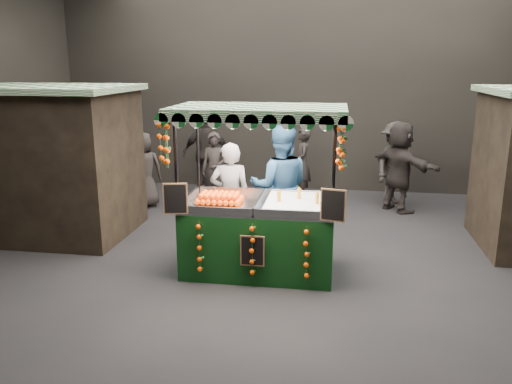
# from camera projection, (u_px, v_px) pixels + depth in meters

# --- Properties ---
(ground) EXTENTS (12.00, 12.00, 0.00)m
(ground) POSITION_uv_depth(u_px,v_px,m) (292.00, 268.00, 7.69)
(ground) COLOR black
(ground) RESTS_ON ground
(market_hall) EXTENTS (12.10, 10.10, 5.05)m
(market_hall) POSITION_uv_depth(u_px,v_px,m) (296.00, 31.00, 6.86)
(market_hall) COLOR black
(market_hall) RESTS_ON ground
(neighbour_stall_left) EXTENTS (3.00, 2.20, 2.60)m
(neighbour_stall_left) POSITION_uv_depth(u_px,v_px,m) (47.00, 161.00, 9.00)
(neighbour_stall_left) COLOR black
(neighbour_stall_left) RESTS_ON ground
(juice_stall) EXTENTS (2.48, 1.46, 2.40)m
(juice_stall) POSITION_uv_depth(u_px,v_px,m) (260.00, 223.00, 7.39)
(juice_stall) COLOR black
(juice_stall) RESTS_ON ground
(vendor_grey) EXTENTS (0.71, 0.53, 1.77)m
(vendor_grey) POSITION_uv_depth(u_px,v_px,m) (230.00, 197.00, 8.24)
(vendor_grey) COLOR gray
(vendor_grey) RESTS_ON ground
(vendor_blue) EXTENTS (1.08, 0.90, 2.03)m
(vendor_blue) POSITION_uv_depth(u_px,v_px,m) (280.00, 187.00, 8.34)
(vendor_blue) COLOR navy
(vendor_blue) RESTS_ON ground
(shopper_0) EXTENTS (0.60, 0.42, 1.58)m
(shopper_0) POSITION_uv_depth(u_px,v_px,m) (215.00, 170.00, 10.76)
(shopper_0) COLOR #2E2725
(shopper_0) RESTS_ON ground
(shopper_1) EXTENTS (1.10, 1.04, 1.80)m
(shopper_1) POSITION_uv_depth(u_px,v_px,m) (511.00, 177.00, 9.63)
(shopper_1) COLOR #2D2724
(shopper_1) RESTS_ON ground
(shopper_2) EXTENTS (1.14, 0.54, 1.90)m
(shopper_2) POSITION_uv_depth(u_px,v_px,m) (207.00, 154.00, 11.74)
(shopper_2) COLOR black
(shopper_2) RESTS_ON ground
(shopper_3) EXTENTS (1.21, 1.31, 1.77)m
(shopper_3) POSITION_uv_depth(u_px,v_px,m) (395.00, 163.00, 10.97)
(shopper_3) COLOR #282321
(shopper_3) RESTS_ON ground
(shopper_4) EXTENTS (0.93, 0.84, 1.59)m
(shopper_4) POSITION_uv_depth(u_px,v_px,m) (144.00, 170.00, 10.77)
(shopper_4) COLOR #2C2624
(shopper_4) RESTS_ON ground
(shopper_5) EXTENTS (1.49, 1.68, 1.85)m
(shopper_5) POSITION_uv_depth(u_px,v_px,m) (400.00, 167.00, 10.43)
(shopper_5) COLOR #2D2725
(shopper_5) RESTS_ON ground
(shopper_6) EXTENTS (0.46, 0.63, 1.58)m
(shopper_6) POSITION_uv_depth(u_px,v_px,m) (302.00, 164.00, 11.39)
(shopper_6) COLOR black
(shopper_6) RESTS_ON ground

